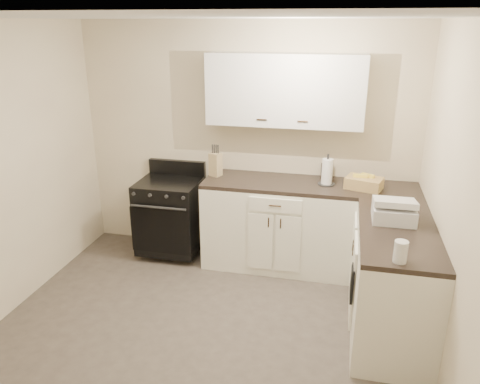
% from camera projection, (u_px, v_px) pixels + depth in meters
% --- Properties ---
extents(floor, '(3.60, 3.60, 0.00)m').
position_uv_depth(floor, '(198.00, 345.00, 3.79)').
color(floor, '#473F38').
rests_on(floor, ground).
extents(ceiling, '(3.60, 3.60, 0.00)m').
position_uv_depth(ceiling, '(186.00, 17.00, 2.94)').
color(ceiling, white).
rests_on(ceiling, wall_back).
extents(wall_back, '(3.60, 0.00, 3.60)m').
position_uv_depth(wall_back, '(246.00, 143.00, 5.01)').
color(wall_back, beige).
rests_on(wall_back, ground).
extents(wall_right, '(0.00, 3.60, 3.60)m').
position_uv_depth(wall_right, '(461.00, 225.00, 2.99)').
color(wall_right, beige).
rests_on(wall_right, ground).
extents(wall_front, '(3.60, 0.00, 3.60)m').
position_uv_depth(wall_front, '(39.00, 375.00, 1.72)').
color(wall_front, beige).
rests_on(wall_front, ground).
extents(base_cabinets_back, '(1.55, 0.60, 0.90)m').
position_uv_depth(base_cabinets_back, '(279.00, 226.00, 4.92)').
color(base_cabinets_back, white).
rests_on(base_cabinets_back, floor).
extents(base_cabinets_right, '(0.60, 1.90, 0.90)m').
position_uv_depth(base_cabinets_right, '(389.00, 266.00, 4.11)').
color(base_cabinets_right, white).
rests_on(base_cabinets_right, floor).
extents(countertop_back, '(1.55, 0.60, 0.04)m').
position_uv_depth(countertop_back, '(280.00, 183.00, 4.76)').
color(countertop_back, black).
rests_on(countertop_back, base_cabinets_back).
extents(countertop_right, '(0.60, 1.90, 0.04)m').
position_uv_depth(countertop_right, '(395.00, 217.00, 3.94)').
color(countertop_right, black).
rests_on(countertop_right, base_cabinets_right).
extents(upper_cabinets, '(1.55, 0.30, 0.70)m').
position_uv_depth(upper_cabinets, '(285.00, 90.00, 4.59)').
color(upper_cabinets, silver).
rests_on(upper_cabinets, wall_back).
extents(stove, '(0.65, 0.56, 0.79)m').
position_uv_depth(stove, '(170.00, 216.00, 5.15)').
color(stove, black).
rests_on(stove, floor).
extents(knife_block, '(0.14, 0.13, 0.24)m').
position_uv_depth(knife_block, '(216.00, 164.00, 4.91)').
color(knife_block, tan).
rests_on(knife_block, countertop_back).
extents(paper_towel, '(0.13, 0.13, 0.26)m').
position_uv_depth(paper_towel, '(327.00, 172.00, 4.63)').
color(paper_towel, white).
rests_on(paper_towel, countertop_back).
extents(picture_frame, '(0.12, 0.04, 0.15)m').
position_uv_depth(picture_frame, '(327.00, 171.00, 4.86)').
color(picture_frame, black).
rests_on(picture_frame, countertop_back).
extents(wicker_basket, '(0.39, 0.31, 0.11)m').
position_uv_depth(wicker_basket, '(364.00, 183.00, 4.54)').
color(wicker_basket, tan).
rests_on(wicker_basket, countertop_right).
extents(countertop_grill, '(0.34, 0.32, 0.12)m').
position_uv_depth(countertop_grill, '(394.00, 213.00, 3.81)').
color(countertop_grill, silver).
rests_on(countertop_grill, countertop_right).
extents(glass_jar, '(0.12, 0.12, 0.15)m').
position_uv_depth(glass_jar, '(401.00, 252.00, 3.14)').
color(glass_jar, silver).
rests_on(glass_jar, countertop_right).
extents(oven_mitt_near, '(0.02, 0.17, 0.29)m').
position_uv_depth(oven_mitt_near, '(352.00, 283.00, 3.73)').
color(oven_mitt_near, black).
rests_on(oven_mitt_near, base_cabinets_right).
extents(oven_mitt_far, '(0.02, 0.13, 0.23)m').
position_uv_depth(oven_mitt_far, '(352.00, 280.00, 3.89)').
color(oven_mitt_far, black).
rests_on(oven_mitt_far, base_cabinets_right).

